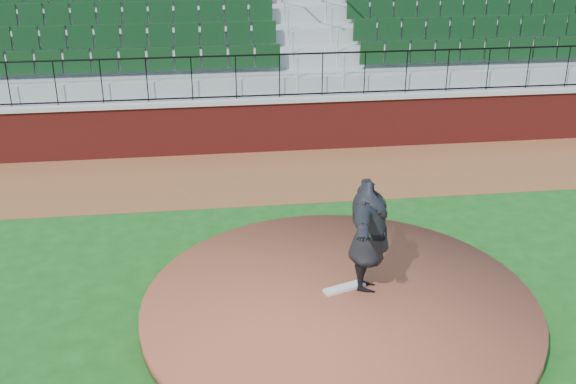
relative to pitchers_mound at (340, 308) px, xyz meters
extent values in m
plane|color=#164D16|center=(-0.56, 0.16, -0.12)|extent=(90.00, 90.00, 0.00)
cube|color=brown|center=(-0.56, 5.56, -0.12)|extent=(34.00, 3.20, 0.01)
cube|color=maroon|center=(-0.56, 7.16, 0.47)|extent=(34.00, 0.35, 1.20)
cube|color=#B7B7B7|center=(-0.56, 7.16, 1.12)|extent=(34.00, 0.45, 0.10)
cylinder|color=brown|center=(0.00, 0.00, 0.00)|extent=(5.82, 5.82, 0.25)
cube|color=silver|center=(0.13, 0.31, 0.15)|extent=(0.68, 0.38, 0.04)
imported|color=black|center=(0.46, 0.29, 1.00)|extent=(1.11, 2.23, 1.75)
camera|label=1|loc=(-1.86, -8.57, 5.72)|focal=43.57mm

